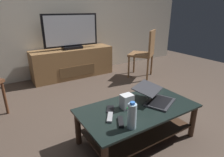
# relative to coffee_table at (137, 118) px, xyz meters

# --- Properties ---
(ground_plane) EXTENTS (7.68, 7.68, 0.00)m
(ground_plane) POSITION_rel_coffee_table_xyz_m (0.01, 0.27, -0.27)
(ground_plane) COLOR #4C3D33
(back_wall) EXTENTS (6.40, 0.12, 2.80)m
(back_wall) POSITION_rel_coffee_table_xyz_m (0.01, 2.59, 1.13)
(back_wall) COLOR beige
(back_wall) RESTS_ON ground
(coffee_table) EXTENTS (1.19, 0.64, 0.39)m
(coffee_table) POSITION_rel_coffee_table_xyz_m (0.00, 0.00, 0.00)
(coffee_table) COLOR black
(coffee_table) RESTS_ON ground
(media_cabinet) EXTENTS (1.60, 0.46, 0.58)m
(media_cabinet) POSITION_rel_coffee_table_xyz_m (0.18, 2.26, 0.02)
(media_cabinet) COLOR olive
(media_cabinet) RESTS_ON ground
(television) EXTENTS (1.07, 0.20, 0.66)m
(television) POSITION_rel_coffee_table_xyz_m (0.18, 2.24, 0.63)
(television) COLOR black
(television) RESTS_ON media_cabinet
(dining_chair) EXTENTS (0.61, 0.61, 0.94)m
(dining_chair) POSITION_rel_coffee_table_xyz_m (1.40, 1.48, 0.26)
(dining_chair) COLOR brown
(dining_chair) RESTS_ON ground
(laptop) EXTENTS (0.45, 0.48, 0.16)m
(laptop) POSITION_rel_coffee_table_xyz_m (0.23, 0.00, 0.18)
(laptop) COLOR #333338
(laptop) RESTS_ON coffee_table
(router_box) EXTENTS (0.12, 0.10, 0.14)m
(router_box) POSITION_rel_coffee_table_xyz_m (-0.10, 0.05, 0.19)
(router_box) COLOR silver
(router_box) RESTS_ON coffee_table
(water_bottle_near) EXTENTS (0.07, 0.07, 0.24)m
(water_bottle_near) POSITION_rel_coffee_table_xyz_m (-0.27, -0.24, 0.23)
(water_bottle_near) COLOR silver
(water_bottle_near) RESTS_ON coffee_table
(cell_phone) EXTENTS (0.14, 0.15, 0.01)m
(cell_phone) POSITION_rel_coffee_table_xyz_m (-0.26, 0.11, 0.13)
(cell_phone) COLOR black
(cell_phone) RESTS_ON coffee_table
(tv_remote) EXTENTS (0.13, 0.16, 0.02)m
(tv_remote) POSITION_rel_coffee_table_xyz_m (-0.34, -0.02, 0.13)
(tv_remote) COLOR #99999E
(tv_remote) RESTS_ON coffee_table
(soundbar_remote) EXTENTS (0.12, 0.16, 0.02)m
(soundbar_remote) POSITION_rel_coffee_table_xyz_m (-0.30, -0.13, 0.13)
(soundbar_remote) COLOR black
(soundbar_remote) RESTS_ON coffee_table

